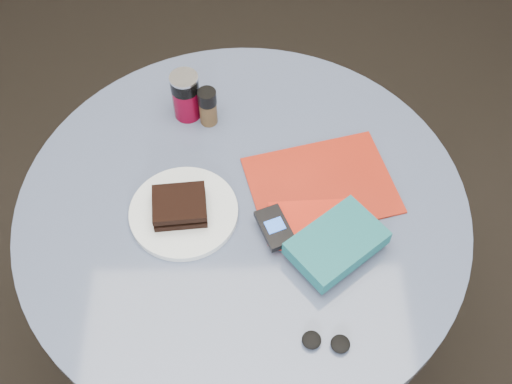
{
  "coord_description": "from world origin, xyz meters",
  "views": [
    {
      "loc": [
        0.01,
        -0.78,
        1.93
      ],
      "look_at": [
        0.03,
        0.0,
        0.8
      ],
      "focal_mm": 45.0,
      "sensor_mm": 36.0,
      "label": 1
    }
  ],
  "objects_px": {
    "plate": "(184,212)",
    "magazine": "(321,185)",
    "table": "(244,242)",
    "headphones": "(326,342)",
    "pepper_grinder": "(208,107)",
    "novel": "(337,243)",
    "red_book": "(310,224)",
    "mp3_player": "(275,228)",
    "soda_can": "(186,96)",
    "sandwich": "(180,206)"
  },
  "relations": [
    {
      "from": "pepper_grinder",
      "to": "sandwich",
      "type": "bearing_deg",
      "value": -101.57
    },
    {
      "from": "pepper_grinder",
      "to": "red_book",
      "type": "height_order",
      "value": "pepper_grinder"
    },
    {
      "from": "magazine",
      "to": "table",
      "type": "bearing_deg",
      "value": -178.53
    },
    {
      "from": "table",
      "to": "sandwich",
      "type": "height_order",
      "value": "sandwich"
    },
    {
      "from": "magazine",
      "to": "headphones",
      "type": "height_order",
      "value": "headphones"
    },
    {
      "from": "sandwich",
      "to": "headphones",
      "type": "height_order",
      "value": "sandwich"
    },
    {
      "from": "mp3_player",
      "to": "headphones",
      "type": "height_order",
      "value": "mp3_player"
    },
    {
      "from": "mp3_player",
      "to": "plate",
      "type": "bearing_deg",
      "value": 164.29
    },
    {
      "from": "red_book",
      "to": "mp3_player",
      "type": "height_order",
      "value": "mp3_player"
    },
    {
      "from": "soda_can",
      "to": "headphones",
      "type": "distance_m",
      "value": 0.66
    },
    {
      "from": "pepper_grinder",
      "to": "red_book",
      "type": "xyz_separation_m",
      "value": [
        0.22,
        -0.31,
        -0.04
      ]
    },
    {
      "from": "table",
      "to": "soda_can",
      "type": "bearing_deg",
      "value": 115.71
    },
    {
      "from": "sandwich",
      "to": "headphones",
      "type": "distance_m",
      "value": 0.42
    },
    {
      "from": "pepper_grinder",
      "to": "headphones",
      "type": "bearing_deg",
      "value": -67.51
    },
    {
      "from": "table",
      "to": "headphones",
      "type": "height_order",
      "value": "headphones"
    },
    {
      "from": "magazine",
      "to": "pepper_grinder",
      "type": "bearing_deg",
      "value": 128.59
    },
    {
      "from": "pepper_grinder",
      "to": "novel",
      "type": "distance_m",
      "value": 0.46
    },
    {
      "from": "magazine",
      "to": "red_book",
      "type": "relative_size",
      "value": 1.85
    },
    {
      "from": "soda_can",
      "to": "novel",
      "type": "distance_m",
      "value": 0.51
    },
    {
      "from": "sandwich",
      "to": "pepper_grinder",
      "type": "distance_m",
      "value": 0.28
    },
    {
      "from": "table",
      "to": "soda_can",
      "type": "height_order",
      "value": "soda_can"
    },
    {
      "from": "table",
      "to": "soda_can",
      "type": "relative_size",
      "value": 7.99
    },
    {
      "from": "mp3_player",
      "to": "sandwich",
      "type": "bearing_deg",
      "value": 165.24
    },
    {
      "from": "table",
      "to": "mp3_player",
      "type": "xyz_separation_m",
      "value": [
        0.07,
        -0.08,
        0.19
      ]
    },
    {
      "from": "table",
      "to": "pepper_grinder",
      "type": "bearing_deg",
      "value": 107.73
    },
    {
      "from": "red_book",
      "to": "headphones",
      "type": "bearing_deg",
      "value": -89.32
    },
    {
      "from": "magazine",
      "to": "soda_can",
      "type": "bearing_deg",
      "value": 130.37
    },
    {
      "from": "headphones",
      "to": "mp3_player",
      "type": "bearing_deg",
      "value": 109.82
    },
    {
      "from": "sandwich",
      "to": "red_book",
      "type": "xyz_separation_m",
      "value": [
        0.28,
        -0.04,
        -0.02
      ]
    },
    {
      "from": "novel",
      "to": "headphones",
      "type": "height_order",
      "value": "novel"
    },
    {
      "from": "plate",
      "to": "red_book",
      "type": "bearing_deg",
      "value": -8.09
    },
    {
      "from": "plate",
      "to": "soda_can",
      "type": "relative_size",
      "value": 1.89
    },
    {
      "from": "plate",
      "to": "magazine",
      "type": "xyz_separation_m",
      "value": [
        0.31,
        0.07,
        -0.0
      ]
    },
    {
      "from": "sandwich",
      "to": "soda_can",
      "type": "bearing_deg",
      "value": 89.35
    },
    {
      "from": "red_book",
      "to": "mp3_player",
      "type": "xyz_separation_m",
      "value": [
        -0.08,
        -0.02,
        0.02
      ]
    },
    {
      "from": "novel",
      "to": "mp3_player",
      "type": "relative_size",
      "value": 1.69
    },
    {
      "from": "soda_can",
      "to": "novel",
      "type": "relative_size",
      "value": 0.66
    },
    {
      "from": "red_book",
      "to": "pepper_grinder",
      "type": "bearing_deg",
      "value": 123.91
    },
    {
      "from": "plate",
      "to": "mp3_player",
      "type": "height_order",
      "value": "mp3_player"
    },
    {
      "from": "pepper_grinder",
      "to": "plate",
      "type": "bearing_deg",
      "value": -100.39
    },
    {
      "from": "sandwich",
      "to": "red_book",
      "type": "distance_m",
      "value": 0.28
    },
    {
      "from": "novel",
      "to": "red_book",
      "type": "bearing_deg",
      "value": 90.32
    },
    {
      "from": "pepper_grinder",
      "to": "mp3_player",
      "type": "xyz_separation_m",
      "value": [
        0.15,
        -0.32,
        -0.02
      ]
    },
    {
      "from": "soda_can",
      "to": "pepper_grinder",
      "type": "distance_m",
      "value": 0.06
    },
    {
      "from": "soda_can",
      "to": "plate",
      "type": "bearing_deg",
      "value": -89.46
    },
    {
      "from": "plate",
      "to": "sandwich",
      "type": "height_order",
      "value": "sandwich"
    },
    {
      "from": "table",
      "to": "red_book",
      "type": "xyz_separation_m",
      "value": [
        0.14,
        -0.06,
        0.18
      ]
    },
    {
      "from": "sandwich",
      "to": "headphones",
      "type": "bearing_deg",
      "value": -45.89
    },
    {
      "from": "plate",
      "to": "magazine",
      "type": "height_order",
      "value": "plate"
    },
    {
      "from": "headphones",
      "to": "red_book",
      "type": "bearing_deg",
      "value": 92.82
    }
  ]
}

